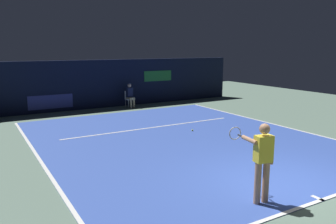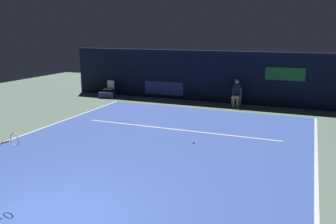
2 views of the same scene
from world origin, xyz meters
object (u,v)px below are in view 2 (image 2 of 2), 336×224
Objects in this scene: line_judge_on_chair at (236,93)px; courtside_chair_near at (110,88)px; equipment_bag at (107,95)px; tennis_ball at (194,142)px.

line_judge_on_chair reaches higher than courtside_chair_near.
equipment_bag is at bearing -176.51° from line_judge_on_chair.
line_judge_on_chair is 6.24m from tennis_ball.
line_judge_on_chair is 1.50× the size of courtside_chair_near.
courtside_chair_near is 1.05× the size of equipment_bag.
equipment_bag is (-6.85, 5.78, 0.11)m from tennis_ball.
line_judge_on_chair is 19.41× the size of tennis_ball.
courtside_chair_near is at bearing 138.06° from tennis_ball.
line_judge_on_chair is 1.57× the size of equipment_bag.
line_judge_on_chair is 7.06m from courtside_chair_near.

